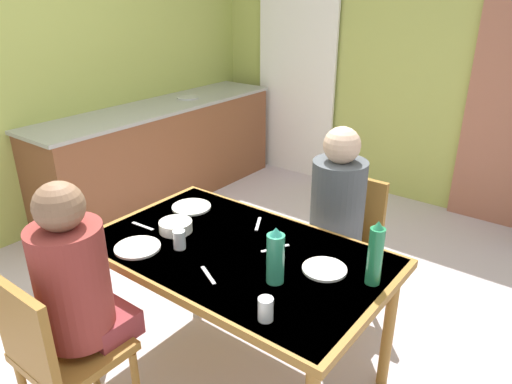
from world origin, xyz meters
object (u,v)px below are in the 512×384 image
at_px(chair_near_diner, 57,352).
at_px(person_far_diner, 336,204).
at_px(kitchen_counter, 162,152).
at_px(serving_bowl_center, 176,226).
at_px(dining_table, 237,263).
at_px(water_bottle_green_near, 375,254).
at_px(water_bottle_green_far, 275,257).
at_px(chair_far_diner, 344,239).
at_px(person_near_diner, 75,279).

bearing_deg(chair_near_diner, person_far_diner, 70.91).
xyz_separation_m(kitchen_counter, serving_bowl_center, (1.64, -1.37, 0.31)).
distance_m(person_far_diner, serving_bowl_center, 0.89).
relative_size(dining_table, serving_bowl_center, 8.51).
xyz_separation_m(person_far_diner, water_bottle_green_near, (0.46, -0.51, 0.09)).
xyz_separation_m(chair_near_diner, water_bottle_green_far, (0.62, 0.69, 0.36)).
height_order(chair_far_diner, person_far_diner, person_far_diner).
bearing_deg(dining_table, water_bottle_green_far, -19.34).
height_order(dining_table, water_bottle_green_near, water_bottle_green_near).
bearing_deg(water_bottle_green_far, serving_bowl_center, 174.88).
bearing_deg(person_near_diner, kitchen_counter, 130.41).
distance_m(kitchen_counter, water_bottle_green_far, 2.74).
bearing_deg(water_bottle_green_far, chair_far_diner, 97.71).
bearing_deg(person_far_diner, chair_far_diner, -90.00).
bearing_deg(person_near_diner, dining_table, 63.65).
distance_m(dining_table, person_near_diner, 0.74).
height_order(water_bottle_green_near, serving_bowl_center, water_bottle_green_near).
distance_m(dining_table, chair_far_diner, 0.83).
height_order(water_bottle_green_far, serving_bowl_center, water_bottle_green_far).
xyz_separation_m(kitchen_counter, water_bottle_green_near, (2.64, -1.19, 0.42)).
relative_size(kitchen_counter, water_bottle_green_near, 8.55).
height_order(kitchen_counter, chair_far_diner, kitchen_counter).
height_order(kitchen_counter, person_near_diner, person_near_diner).
relative_size(dining_table, water_bottle_green_near, 4.92).
xyz_separation_m(dining_table, serving_bowl_center, (-0.37, -0.04, 0.10)).
bearing_deg(dining_table, water_bottle_green_near, 12.42).
relative_size(person_far_diner, water_bottle_green_far, 2.98).
bearing_deg(kitchen_counter, chair_far_diner, -13.78).
height_order(person_far_diner, water_bottle_green_far, person_far_diner).
bearing_deg(serving_bowl_center, water_bottle_green_far, -5.12).
bearing_deg(chair_near_diner, dining_table, 67.72).
bearing_deg(water_bottle_green_near, chair_far_diner, 124.98).
xyz_separation_m(person_near_diner, serving_bowl_center, (-0.05, 0.61, -0.02)).
distance_m(person_near_diner, water_bottle_green_near, 1.24).
bearing_deg(dining_table, chair_far_diner, 77.45).
height_order(chair_near_diner, water_bottle_green_near, water_bottle_green_near).
relative_size(person_near_diner, water_bottle_green_near, 2.62).
relative_size(person_far_diner, water_bottle_green_near, 2.62).
distance_m(chair_near_diner, person_near_diner, 0.31).
xyz_separation_m(chair_far_diner, serving_bowl_center, (-0.55, -0.83, 0.26)).
bearing_deg(kitchen_counter, person_near_diner, -49.59).
bearing_deg(water_bottle_green_near, chair_near_diner, -135.79).
relative_size(chair_near_diner, water_bottle_green_near, 2.96).
relative_size(chair_far_diner, person_far_diner, 1.13).
relative_size(chair_near_diner, serving_bowl_center, 5.12).
bearing_deg(person_near_diner, chair_near_diner, -90.00).
relative_size(kitchen_counter, dining_table, 1.74).
height_order(chair_near_diner, person_near_diner, person_near_diner).
bearing_deg(person_far_diner, serving_bowl_center, 51.98).
relative_size(kitchen_counter, person_far_diner, 3.26).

